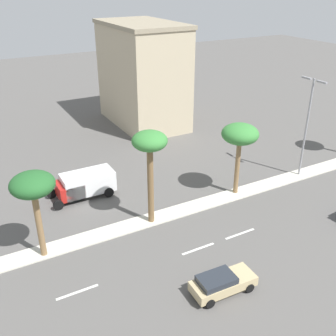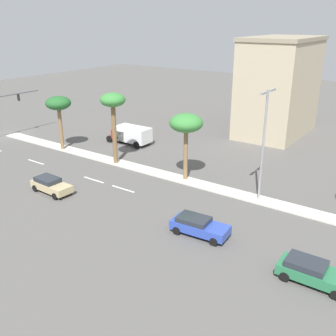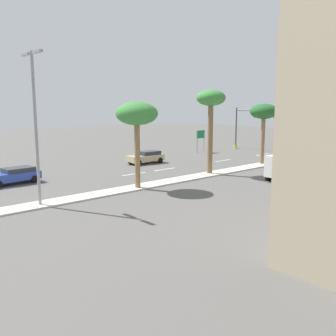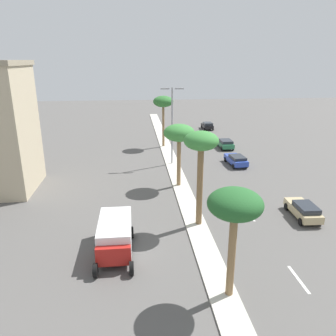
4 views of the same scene
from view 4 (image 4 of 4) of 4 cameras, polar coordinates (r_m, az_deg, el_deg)
The scene contains 16 objects.
ground_plane at distance 37.89m, azimuth 1.92°, elevation -2.30°, with size 160.00×160.00×0.00m, color #565451.
median_curb at distance 46.09m, azimuth 0.45°, elevation 1.57°, with size 1.80×78.66×0.12m, color beige.
lane_stripe_right at distance 23.66m, azimuth 21.63°, elevation -17.44°, with size 0.20×2.80×0.01m, color silver.
lane_stripe_outboard at distance 30.97m, azimuth 13.87°, elevation -7.75°, with size 0.20×2.80×0.01m, color silver.
lane_stripe_inboard at distance 34.36m, azimuth 11.71°, elevation -4.91°, with size 0.20×2.80×0.01m, color silver.
palm_tree_inboard at distance 18.27m, azimuth 11.51°, elevation -6.67°, with size 3.05×3.05×6.65m.
palm_tree_leading at distance 25.98m, azimuth 5.73°, elevation 3.69°, with size 2.76×2.76×7.93m.
palm_tree_far at distance 34.85m, azimuth 1.94°, elevation 5.87°, with size 3.31×3.31×6.77m.
palm_tree_left at distance 51.62m, azimuth -0.83°, elevation 11.23°, with size 3.12×3.12×7.90m.
street_lamp_inboard at distance 42.66m, azimuth 0.70°, elevation 8.28°, with size 2.90×0.24×9.88m.
sedan_tan_rear at distance 31.51m, azimuth 22.40°, elevation -6.69°, with size 2.00×4.36×1.40m.
sedan_blue_inboard at distance 44.35m, azimuth 11.70°, elevation 1.43°, with size 2.21×4.53×1.36m.
sedan_red_trailing at distance 62.38m, azimuth 1.24°, elevation 6.70°, with size 2.17×4.36×1.47m.
sedan_green_front at distance 52.66m, azimuth 9.86°, elevation 4.23°, with size 2.01×4.39×1.40m.
sedan_black_right at distance 66.72m, azimuth 6.83°, elevation 7.31°, with size 1.95×3.82×1.41m.
box_truck at distance 24.33m, azimuth -9.16°, elevation -11.63°, with size 2.59×5.97×2.31m.
Camera 4 is at (-4.92, -4.54, 13.33)m, focal length 35.24 mm.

